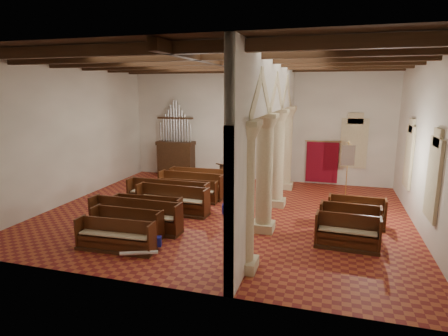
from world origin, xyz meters
TOP-DOWN VIEW (x-y plane):
  - floor at (0.00, 0.00)m, footprint 14.00×14.00m
  - ceiling at (0.00, 0.00)m, footprint 14.00×14.00m
  - wall_back at (0.00, 6.00)m, footprint 14.00×0.02m
  - wall_front at (0.00, -6.00)m, footprint 14.00×0.02m
  - wall_left at (-7.00, 0.00)m, footprint 0.02×12.00m
  - wall_right at (7.00, 0.00)m, footprint 0.02×12.00m
  - ceiling_beams at (0.00, 0.00)m, footprint 13.80×11.80m
  - arcade at (1.80, 0.00)m, footprint 0.90×11.90m
  - window_right_a at (6.98, -1.50)m, footprint 0.03×1.00m
  - window_right_b at (6.98, 2.50)m, footprint 0.03×1.00m
  - window_back at (5.00, 5.98)m, footprint 1.00×0.03m
  - pipe_organ at (-4.50, 5.50)m, footprint 2.10×0.85m
  - lectern at (-1.45, 4.42)m, footprint 0.55×0.59m
  - dossal_curtain at (3.50, 5.92)m, footprint 1.80×0.07m
  - processional_banner at (4.67, 3.67)m, footprint 0.59×0.75m
  - hymnal_box_a at (-1.07, -3.96)m, footprint 0.35×0.32m
  - hymnal_box_b at (-1.75, -3.06)m, footprint 0.38×0.35m
  - hymnal_box_c at (0.14, -0.35)m, footprint 0.42×0.37m
  - tube_heater_a at (-1.28, -4.69)m, footprint 1.06×0.52m
  - tube_heater_b at (-2.46, -4.22)m, footprint 1.11×0.38m
  - nave_pew_0 at (-2.23, -4.39)m, footprint 2.51×0.73m
  - nave_pew_1 at (-2.44, -3.36)m, footprint 2.46×0.65m
  - nave_pew_2 at (-2.51, -2.70)m, footprint 3.42×0.83m
  - nave_pew_3 at (-2.53, -1.74)m, footprint 2.65×0.73m
  - nave_pew_4 at (-2.00, -0.67)m, footprint 2.99×0.88m
  - nave_pew_5 at (-2.49, -0.03)m, footprint 3.51×0.77m
  - nave_pew_6 at (-2.05, 1.02)m, footprint 2.73×0.80m
  - nave_pew_7 at (-2.14, 1.73)m, footprint 3.11×0.92m
  - nave_pew_8 at (-2.11, 2.95)m, footprint 3.09×0.81m
  - aisle_pew_0 at (4.56, -2.23)m, footprint 1.97×0.81m
  - aisle_pew_1 at (4.67, -1.16)m, footprint 2.00×0.86m
  - aisle_pew_2 at (4.93, -0.11)m, footprint 2.01×0.83m

SIDE VIEW (x-z plane):
  - floor at x=0.00m, z-range 0.00..0.00m
  - tube_heater_a at x=-1.28m, z-range 0.11..0.21m
  - tube_heater_b at x=-2.46m, z-range 0.10..0.22m
  - hymnal_box_a at x=-1.07m, z-range 0.10..0.39m
  - hymnal_box_b at x=-1.75m, z-range 0.10..0.41m
  - hymnal_box_c at x=0.14m, z-range 0.10..0.46m
  - nave_pew_3 at x=-2.53m, z-range -0.16..0.79m
  - nave_pew_6 at x=-2.05m, z-range -0.16..0.79m
  - nave_pew_0 at x=-2.23m, z-range -0.16..0.80m
  - nave_pew_1 at x=-2.44m, z-range -0.16..0.81m
  - nave_pew_8 at x=-2.11m, z-range -0.18..0.89m
  - nave_pew_2 at x=-2.51m, z-range -0.19..0.90m
  - aisle_pew_0 at x=4.56m, z-range -0.17..0.89m
  - aisle_pew_2 at x=4.93m, z-range -0.17..0.90m
  - aisle_pew_1 at x=4.67m, z-range -0.18..0.91m
  - nave_pew_4 at x=-2.00m, z-range -0.19..0.93m
  - nave_pew_7 at x=-2.14m, z-range -0.19..0.94m
  - nave_pew_5 at x=-2.49m, z-range -0.20..0.95m
  - lectern at x=-1.45m, z-range -0.10..1.04m
  - processional_banner at x=4.67m, z-range -0.47..2.12m
  - dossal_curtain at x=3.50m, z-range 0.08..2.25m
  - pipe_organ at x=-4.50m, z-range -0.83..3.57m
  - window_right_a at x=6.98m, z-range 1.10..3.30m
  - window_right_b at x=6.98m, z-range 1.10..3.30m
  - window_back at x=5.00m, z-range 1.10..3.30m
  - wall_back at x=0.00m, z-range 0.00..6.00m
  - wall_front at x=0.00m, z-range 0.00..6.00m
  - wall_left at x=-7.00m, z-range 0.00..6.00m
  - wall_right at x=7.00m, z-range 0.00..6.00m
  - arcade at x=1.80m, z-range 0.56..6.56m
  - ceiling_beams at x=0.00m, z-range 5.67..5.97m
  - ceiling at x=0.00m, z-range 6.00..6.00m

